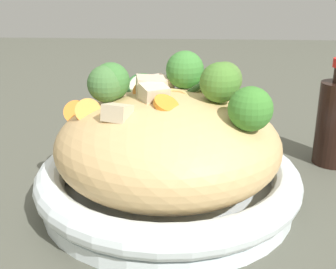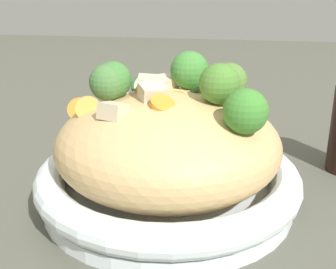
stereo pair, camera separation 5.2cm
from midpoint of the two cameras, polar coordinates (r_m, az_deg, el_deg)
ground_plane at (r=0.56m, az=2.70°, el=-8.70°), size 3.00×3.00×0.00m
serving_bowl at (r=0.54m, az=2.75°, el=-6.20°), size 0.32×0.32×0.05m
noodle_heap at (r=0.52m, az=2.84°, el=-1.27°), size 0.27×0.27×0.12m
broccoli_florets at (r=0.51m, az=5.26°, el=6.39°), size 0.16×0.21×0.07m
carrot_coins at (r=0.52m, az=-3.41°, el=4.35°), size 0.14×0.15×0.05m
zucchini_slices at (r=0.55m, az=3.99°, el=5.93°), size 0.06×0.13×0.04m
chicken_chunks at (r=0.51m, az=0.48°, el=5.55°), size 0.14×0.07×0.04m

